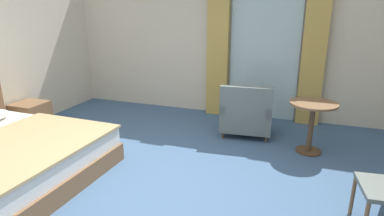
{
  "coord_description": "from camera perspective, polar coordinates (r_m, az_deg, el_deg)",
  "views": [
    {
      "loc": [
        1.39,
        -2.83,
        1.94
      ],
      "look_at": [
        0.29,
        0.27,
        0.91
      ],
      "focal_mm": 29.77,
      "sensor_mm": 36.0,
      "label": 1
    }
  ],
  "objects": [
    {
      "name": "ground",
      "position": [
        3.73,
        -5.75,
        -14.99
      ],
      "size": [
        6.76,
        6.56,
        0.1
      ],
      "primitive_type": "cube",
      "color": "#426084"
    },
    {
      "name": "armchair_by_window",
      "position": [
        5.1,
        9.72,
        -1.21
      ],
      "size": [
        0.84,
        0.75,
        0.84
      ],
      "color": "slate",
      "rests_on": "ground"
    },
    {
      "name": "balcony_glass_door",
      "position": [
        5.86,
        12.8,
        9.58
      ],
      "size": [
        1.21,
        0.02,
        2.38
      ],
      "primitive_type": "cube",
      "color": "silver",
      "rests_on": "ground"
    },
    {
      "name": "wall_back",
      "position": [
        6.04,
        6.37,
        11.67
      ],
      "size": [
        6.36,
        0.12,
        2.71
      ],
      "primitive_type": "cube",
      "color": "beige",
      "rests_on": "ground"
    },
    {
      "name": "curtain_panel_left",
      "position": [
        5.91,
        4.66,
        10.82
      ],
      "size": [
        0.39,
        0.1,
        2.55
      ],
      "primitive_type": "cube",
      "color": "tan",
      "rests_on": "ground"
    },
    {
      "name": "nightstand",
      "position": [
        5.89,
        -26.88,
        -1.38
      ],
      "size": [
        0.48,
        0.49,
        0.47
      ],
      "color": "brown",
      "rests_on": "ground"
    },
    {
      "name": "round_cafe_table",
      "position": [
        4.66,
        20.75,
        -1.36
      ],
      "size": [
        0.64,
        0.64,
        0.73
      ],
      "color": "brown",
      "rests_on": "ground"
    },
    {
      "name": "curtain_panel_right",
      "position": [
        5.71,
        21.04,
        9.52
      ],
      "size": [
        0.38,
        0.1,
        2.55
      ],
      "primitive_type": "cube",
      "color": "tan",
      "rests_on": "ground"
    }
  ]
}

